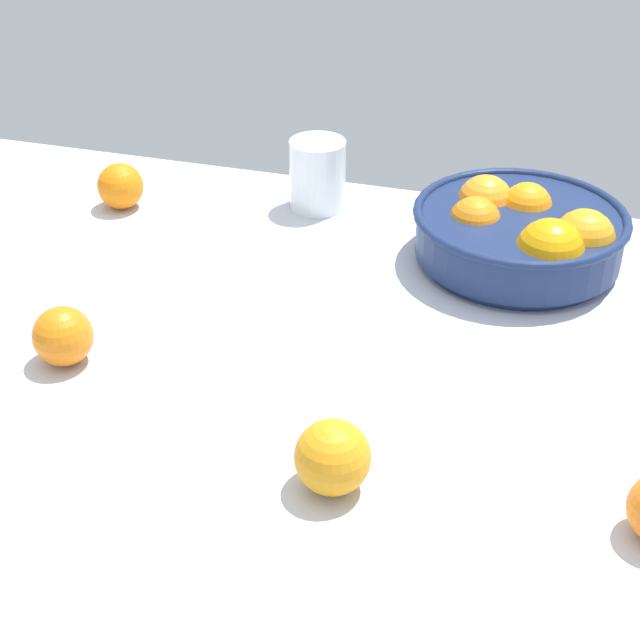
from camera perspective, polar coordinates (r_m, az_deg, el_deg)
name	(u,v)px	position (r cm, az deg, el deg)	size (l,w,h in cm)	color
ground_plane	(297,383)	(106.81, -1.37, -3.80)	(145.28, 98.98, 3.00)	silver
fruit_bowl	(521,233)	(126.80, 11.88, 5.10)	(27.79, 27.79, 10.10)	navy
second_glass	(318,179)	(139.45, -0.15, 8.39)	(8.13, 8.13, 10.20)	white
loose_orange_1	(333,457)	(89.39, 0.76, -8.16)	(7.24, 7.24, 7.24)	orange
loose_orange_2	(120,186)	(142.78, -11.79, 7.81)	(6.66, 6.66, 6.66)	orange
loose_orange_3	(63,336)	(109.52, -15.06, -0.93)	(6.75, 6.75, 6.75)	orange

